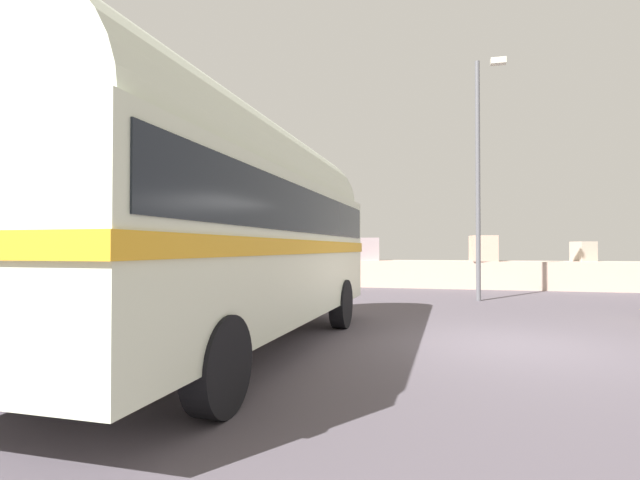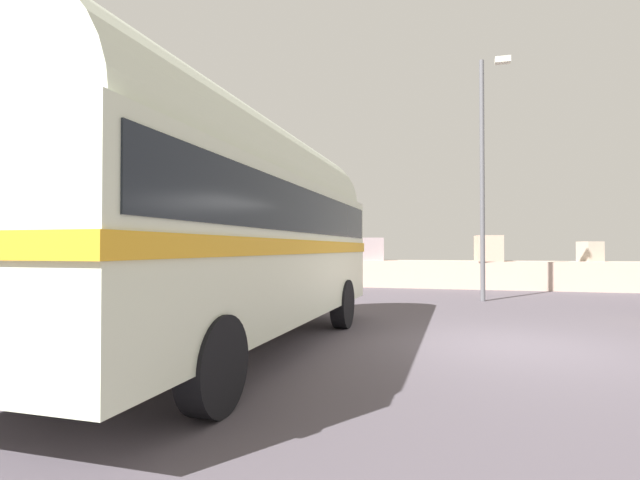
# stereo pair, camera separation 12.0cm
# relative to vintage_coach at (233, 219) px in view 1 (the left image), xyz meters

# --- Properties ---
(ground) EXTENTS (32.00, 26.00, 0.02)m
(ground) POSITION_rel_vintage_coach_xyz_m (4.20, 1.56, -2.04)
(ground) COLOR #514A53
(breakwater) EXTENTS (31.36, 1.97, 2.22)m
(breakwater) POSITION_rel_vintage_coach_xyz_m (4.08, 13.35, -1.40)
(breakwater) COLOR #BFA491
(breakwater) RESTS_ON ground
(vintage_coach) EXTENTS (2.65, 8.65, 3.70)m
(vintage_coach) POSITION_rel_vintage_coach_xyz_m (0.00, 0.00, 0.00)
(vintage_coach) COLOR black
(vintage_coach) RESTS_ON ground
(lamp_post) EXTENTS (0.88, 0.31, 7.31)m
(lamp_post) POSITION_rel_vintage_coach_xyz_m (4.28, 8.40, 2.02)
(lamp_post) COLOR #5B5B60
(lamp_post) RESTS_ON ground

